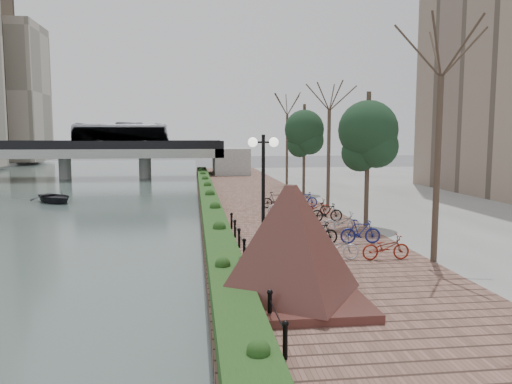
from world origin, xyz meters
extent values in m
plane|color=#59595B|center=(0.00, 0.00, 0.00)|extent=(220.00, 220.00, 0.00)
cube|color=brown|center=(4.00, 17.50, 0.25)|extent=(8.00, 75.00, 0.50)
cube|color=gray|center=(20.00, 17.50, 0.25)|extent=(24.00, 75.00, 0.50)
cube|color=#1F3E16|center=(0.60, 20.00, 0.80)|extent=(1.10, 56.00, 0.60)
cylinder|color=black|center=(1.40, -5.00, 0.85)|extent=(0.10, 0.10, 0.70)
cylinder|color=black|center=(1.40, -3.00, 0.85)|extent=(0.10, 0.10, 0.70)
cylinder|color=black|center=(1.40, -1.00, 0.85)|extent=(0.10, 0.10, 0.70)
cylinder|color=black|center=(1.40, 1.00, 0.85)|extent=(0.10, 0.10, 0.70)
cylinder|color=black|center=(1.40, 3.00, 0.85)|extent=(0.10, 0.10, 0.70)
cylinder|color=black|center=(1.40, 5.00, 0.85)|extent=(0.10, 0.10, 0.70)
cylinder|color=black|center=(1.40, 7.00, 0.85)|extent=(0.10, 0.10, 0.70)
cylinder|color=black|center=(1.40, 9.00, 0.85)|extent=(0.10, 0.10, 0.70)
cube|color=#401E1B|center=(2.16, -1.62, 0.61)|extent=(3.79, 3.79, 0.22)
pyramid|color=#401E1B|center=(2.16, -1.62, 2.17)|extent=(5.06, 5.06, 2.90)
cylinder|color=black|center=(1.94, 2.02, 2.72)|extent=(0.12, 0.12, 4.43)
cylinder|color=black|center=(1.94, 2.02, 4.68)|extent=(0.70, 0.06, 0.06)
sphere|color=white|center=(1.59, 2.02, 4.68)|extent=(0.32, 0.32, 0.32)
sphere|color=white|center=(2.29, 2.02, 4.68)|extent=(0.32, 0.32, 0.32)
imported|color=brown|center=(3.52, 4.63, 1.32)|extent=(0.70, 0.58, 1.63)
imported|color=#BAB8BD|center=(4.60, 2.52, 0.95)|extent=(0.60, 1.71, 0.90)
imported|color=black|center=(4.60, 5.12, 1.00)|extent=(0.47, 1.66, 1.00)
imported|color=maroon|center=(4.60, 7.72, 0.95)|extent=(0.60, 1.71, 0.90)
imported|color=navy|center=(4.60, 10.32, 1.00)|extent=(0.47, 1.66, 1.00)
imported|color=#BAB8BD|center=(4.60, 12.92, 0.95)|extent=(0.60, 1.71, 0.90)
imported|color=black|center=(4.60, 15.52, 1.00)|extent=(0.47, 1.66, 1.00)
imported|color=maroon|center=(6.40, 2.52, 0.95)|extent=(0.60, 1.71, 0.90)
imported|color=navy|center=(6.40, 5.12, 1.00)|extent=(0.47, 1.66, 1.00)
imported|color=#BAB8BD|center=(6.40, 7.72, 0.95)|extent=(0.60, 1.71, 0.90)
imported|color=black|center=(6.40, 10.32, 1.00)|extent=(0.47, 1.66, 1.00)
imported|color=maroon|center=(6.40, 12.92, 0.95)|extent=(0.60, 1.71, 0.90)
imported|color=navy|center=(6.40, 15.52, 1.00)|extent=(0.47, 1.66, 1.00)
cube|color=gray|center=(-15.00, 45.00, 3.00)|extent=(36.00, 8.00, 1.00)
cube|color=black|center=(-15.00, 41.10, 3.95)|extent=(36.00, 0.15, 0.90)
cube|color=black|center=(-15.00, 48.90, 3.95)|extent=(36.00, 0.15, 0.90)
cylinder|color=gray|center=(-15.00, 45.00, 1.25)|extent=(1.40, 1.40, 2.50)
cylinder|color=gray|center=(-6.00, 45.00, 1.25)|extent=(1.40, 1.40, 2.50)
imported|color=silver|center=(-8.62, 45.00, 5.00)|extent=(2.52, 10.77, 3.00)
imported|color=black|center=(-10.56, 23.75, 0.41)|extent=(4.45, 4.64, 0.78)
cube|color=#B7A898|center=(-33.00, 80.00, 12.50)|extent=(12.00, 12.00, 24.00)
camera|label=1|loc=(-0.34, -14.27, 4.87)|focal=35.00mm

